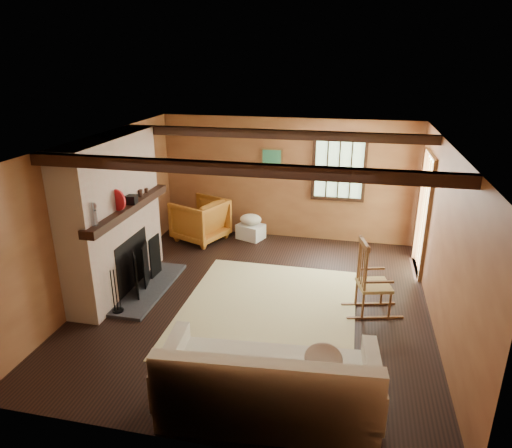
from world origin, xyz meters
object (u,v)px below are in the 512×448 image
(laundry_basket, at_px, (251,231))
(armchair, at_px, (200,220))
(fireplace, at_px, (115,222))
(sofa, at_px, (269,388))
(rocking_chair, at_px, (371,283))

(laundry_basket, distance_m, armchair, 1.04)
(fireplace, xyz_separation_m, laundry_basket, (1.56, 2.46, -0.95))
(fireplace, xyz_separation_m, armchair, (0.58, 2.19, -0.68))
(fireplace, relative_size, sofa, 1.05)
(rocking_chair, xyz_separation_m, laundry_basket, (-2.31, 2.39, -0.32))
(fireplace, bearing_deg, laundry_basket, 57.70)
(sofa, xyz_separation_m, armchair, (-2.24, 4.40, 0.10))
(rocking_chair, distance_m, laundry_basket, 3.34)
(fireplace, distance_m, laundry_basket, 3.07)
(armchair, bearing_deg, sofa, 49.27)
(fireplace, height_order, armchair, fireplace)
(sofa, distance_m, armchair, 4.94)
(rocking_chair, relative_size, armchair, 1.21)
(sofa, bearing_deg, rocking_chair, 60.67)
(laundry_basket, bearing_deg, fireplace, -122.30)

